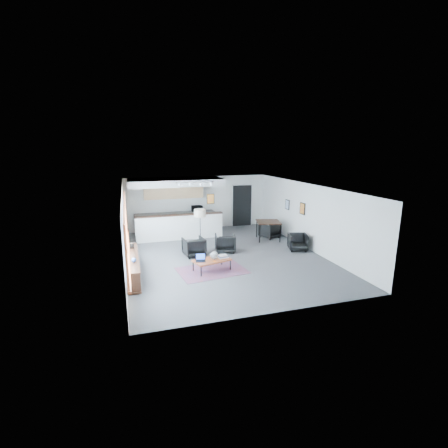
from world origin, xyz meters
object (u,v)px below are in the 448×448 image
object	(u,v)px
dining_chair_far	(270,231)
microwave	(197,208)
dining_table	(268,223)
armchair_left	(194,246)
floor_lamp	(200,214)
coffee_table	(212,260)
book_stack	(223,256)
dining_chair_near	(298,243)
armchair_right	(225,242)
ceramic_pot	(214,256)
laptop	(201,259)

from	to	relation	value
dining_chair_far	microwave	size ratio (longest dim) A/B	1.28
dining_table	dining_chair_far	world-z (taller)	dining_table
armchair_left	floor_lamp	xyz separation A→B (m)	(0.45, 0.89, 1.01)
coffee_table	book_stack	size ratio (longest dim) A/B	3.74
dining_chair_far	microwave	world-z (taller)	microwave
dining_chair_near	microwave	distance (m)	5.40
book_stack	dining_chair_far	bearing A→B (deg)	44.74
book_stack	armchair_right	distance (m)	1.85
armchair_left	microwave	distance (m)	4.00
ceramic_pot	dining_chair_near	size ratio (longest dim) A/B	0.42
laptop	dining_table	size ratio (longest dim) A/B	0.30
laptop	armchair_right	world-z (taller)	armchair_right
armchair_left	armchair_right	distance (m)	1.28
coffee_table	dining_chair_far	distance (m)	4.71
book_stack	dining_chair_near	size ratio (longest dim) A/B	0.57
laptop	armchair_right	bearing A→B (deg)	63.23
armchair_left	dining_table	size ratio (longest dim) A/B	0.64
book_stack	armchair_left	bearing A→B (deg)	112.45
armchair_right	floor_lamp	world-z (taller)	floor_lamp
book_stack	microwave	distance (m)	5.47
microwave	dining_chair_far	bearing A→B (deg)	-40.23
coffee_table	ceramic_pot	xyz separation A→B (m)	(0.08, -0.01, 0.16)
armchair_left	dining_chair_near	world-z (taller)	armchair_left
laptop	dining_table	world-z (taller)	dining_table
armchair_right	microwave	size ratio (longest dim) A/B	1.52
armchair_left	microwave	world-z (taller)	microwave
coffee_table	floor_lamp	bearing A→B (deg)	70.54
coffee_table	microwave	size ratio (longest dim) A/B	2.60
laptop	dining_table	xyz separation A→B (m)	(3.68, 2.86, 0.31)
coffee_table	armchair_right	xyz separation A→B (m)	(1.01, 1.80, 0.02)
floor_lamp	dining_chair_far	xyz separation A→B (m)	(3.32, 0.60, -1.06)
laptop	ceramic_pot	world-z (taller)	ceramic_pot
coffee_table	ceramic_pot	bearing A→B (deg)	-19.04
ceramic_pot	floor_lamp	distance (m)	2.70
ceramic_pot	armchair_left	size ratio (longest dim) A/B	0.34
armchair_left	dining_chair_far	xyz separation A→B (m)	(3.77, 1.49, -0.06)
armchair_right	book_stack	bearing A→B (deg)	81.09
book_stack	dining_chair_near	bearing A→B (deg)	17.62
ceramic_pot	dining_chair_far	world-z (taller)	same
laptop	armchair_right	xyz separation A→B (m)	(1.39, 1.81, -0.07)
armchair_left	dining_table	xyz separation A→B (m)	(3.57, 1.20, 0.38)
armchair_left	armchair_right	world-z (taller)	armchair_right
floor_lamp	armchair_left	bearing A→B (deg)	-117.09
armchair_right	coffee_table	bearing A→B (deg)	71.26
dining_chair_near	coffee_table	bearing A→B (deg)	-145.76
book_stack	armchair_left	world-z (taller)	armchair_left
dining_table	armchair_left	bearing A→B (deg)	-161.42
armchair_left	floor_lamp	world-z (taller)	floor_lamp
dining_chair_far	microwave	xyz separation A→B (m)	(-2.82, 2.34, 0.78)
dining_table	dining_chair_near	world-z (taller)	dining_table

